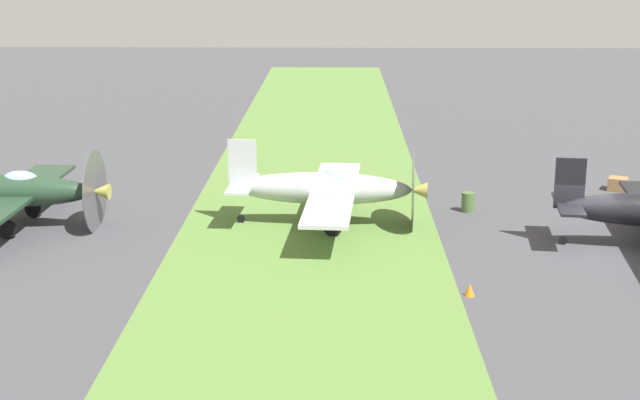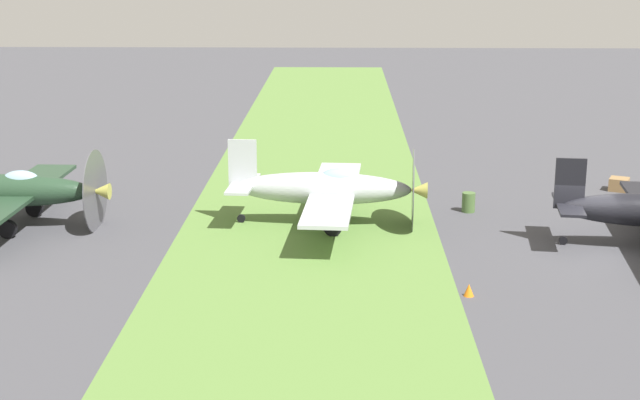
{
  "view_description": "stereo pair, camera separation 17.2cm",
  "coord_description": "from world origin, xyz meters",
  "px_view_note": "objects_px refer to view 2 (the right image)",
  "views": [
    {
      "loc": [
        35.44,
        -9.8,
        11.54
      ],
      "look_at": [
        -2.16,
        -10.48,
        1.43
      ],
      "focal_mm": 52.14,
      "sensor_mm": 36.0,
      "label": 1
    },
    {
      "loc": [
        35.43,
        -9.62,
        11.54
      ],
      "look_at": [
        -2.16,
        -10.48,
        1.43
      ],
      "focal_mm": 52.14,
      "sensor_mm": 36.0,
      "label": 2
    }
  ],
  "objects_px": {
    "airplane_wingman": "(327,188)",
    "airplane_trail": "(10,190)",
    "supply_crate": "(619,184)",
    "runway_marker_cone": "(469,290)",
    "fuel_drum": "(468,202)"
  },
  "relations": [
    {
      "from": "airplane_trail",
      "to": "runway_marker_cone",
      "type": "bearing_deg",
      "value": 68.24
    },
    {
      "from": "fuel_drum",
      "to": "airplane_wingman",
      "type": "bearing_deg",
      "value": -71.14
    },
    {
      "from": "airplane_wingman",
      "to": "fuel_drum",
      "type": "bearing_deg",
      "value": 112.57
    },
    {
      "from": "supply_crate",
      "to": "airplane_trail",
      "type": "bearing_deg",
      "value": -76.14
    },
    {
      "from": "airplane_wingman",
      "to": "fuel_drum",
      "type": "xyz_separation_m",
      "value": [
        -2.2,
        6.44,
        -1.17
      ]
    },
    {
      "from": "airplane_wingman",
      "to": "supply_crate",
      "type": "relative_size",
      "value": 12.11
    },
    {
      "from": "supply_crate",
      "to": "runway_marker_cone",
      "type": "bearing_deg",
      "value": -32.34
    },
    {
      "from": "airplane_trail",
      "to": "fuel_drum",
      "type": "bearing_deg",
      "value": 99.39
    },
    {
      "from": "airplane_wingman",
      "to": "airplane_trail",
      "type": "bearing_deg",
      "value": -83.64
    },
    {
      "from": "fuel_drum",
      "to": "runway_marker_cone",
      "type": "xyz_separation_m",
      "value": [
        10.77,
        -1.39,
        -0.23
      ]
    },
    {
      "from": "supply_crate",
      "to": "airplane_wingman",
      "type": "bearing_deg",
      "value": -66.49
    },
    {
      "from": "airplane_wingman",
      "to": "runway_marker_cone",
      "type": "height_order",
      "value": "airplane_wingman"
    },
    {
      "from": "airplane_wingman",
      "to": "supply_crate",
      "type": "distance_m",
      "value": 15.81
    },
    {
      "from": "airplane_wingman",
      "to": "runway_marker_cone",
      "type": "distance_m",
      "value": 10.04
    },
    {
      "from": "runway_marker_cone",
      "to": "airplane_trail",
      "type": "bearing_deg",
      "value": -113.11
    }
  ]
}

